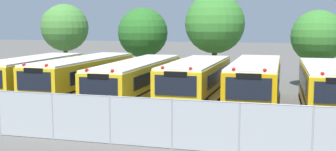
{
  "coord_description": "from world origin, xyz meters",
  "views": [
    {
      "loc": [
        5.12,
        -24.18,
        4.66
      ],
      "look_at": [
        -1.62,
        0.0,
        1.6
      ],
      "focal_mm": 46.34,
      "sensor_mm": 36.0,
      "label": 1
    }
  ],
  "objects_px": {
    "school_bus_3": "(197,80)",
    "tree_1": "(144,32)",
    "tree_0": "(63,27)",
    "school_bus_5": "(327,86)",
    "tree_3": "(319,36)",
    "school_bus_1": "(83,76)",
    "tree_2": "(214,22)",
    "school_bus_4": "(256,82)",
    "school_bus_0": "(34,75)",
    "school_bus_2": "(138,79)"
  },
  "relations": [
    {
      "from": "school_bus_3",
      "to": "tree_1",
      "type": "xyz_separation_m",
      "value": [
        -6.47,
        9.84,
        2.52
      ]
    },
    {
      "from": "tree_0",
      "to": "school_bus_5",
      "type": "bearing_deg",
      "value": -24.67
    },
    {
      "from": "tree_0",
      "to": "tree_3",
      "type": "distance_m",
      "value": 20.82
    },
    {
      "from": "school_bus_1",
      "to": "school_bus_3",
      "type": "xyz_separation_m",
      "value": [
        7.21,
        -0.18,
        -0.01
      ]
    },
    {
      "from": "school_bus_1",
      "to": "tree_1",
      "type": "bearing_deg",
      "value": -92.87
    },
    {
      "from": "school_bus_1",
      "to": "tree_2",
      "type": "bearing_deg",
      "value": -127.41
    },
    {
      "from": "school_bus_4",
      "to": "school_bus_5",
      "type": "relative_size",
      "value": 1.04
    },
    {
      "from": "school_bus_0",
      "to": "tree_3",
      "type": "bearing_deg",
      "value": -155.06
    },
    {
      "from": "school_bus_2",
      "to": "school_bus_5",
      "type": "distance_m",
      "value": 10.6
    },
    {
      "from": "school_bus_5",
      "to": "tree_2",
      "type": "xyz_separation_m",
      "value": [
        -7.52,
        8.6,
        3.33
      ]
    },
    {
      "from": "school_bus_0",
      "to": "school_bus_3",
      "type": "relative_size",
      "value": 1.04
    },
    {
      "from": "school_bus_0",
      "to": "school_bus_3",
      "type": "bearing_deg",
      "value": 178.18
    },
    {
      "from": "school_bus_2",
      "to": "school_bus_0",
      "type": "bearing_deg",
      "value": -1.43
    },
    {
      "from": "school_bus_5",
      "to": "tree_1",
      "type": "xyz_separation_m",
      "value": [
        -13.52,
        9.91,
        2.53
      ]
    },
    {
      "from": "school_bus_2",
      "to": "tree_1",
      "type": "xyz_separation_m",
      "value": [
        -2.93,
        9.92,
        2.56
      ]
    },
    {
      "from": "school_bus_0",
      "to": "tree_2",
      "type": "relative_size",
      "value": 1.42
    },
    {
      "from": "tree_0",
      "to": "tree_2",
      "type": "bearing_deg",
      "value": -4.06
    },
    {
      "from": "school_bus_0",
      "to": "tree_2",
      "type": "xyz_separation_m",
      "value": [
        10.17,
        8.5,
        3.34
      ]
    },
    {
      "from": "school_bus_1",
      "to": "tree_0",
      "type": "xyz_separation_m",
      "value": [
        -6.5,
        9.29,
        2.94
      ]
    },
    {
      "from": "school_bus_3",
      "to": "school_bus_4",
      "type": "xyz_separation_m",
      "value": [
        3.34,
        -0.15,
        0.04
      ]
    },
    {
      "from": "school_bus_1",
      "to": "tree_1",
      "type": "relative_size",
      "value": 1.82
    },
    {
      "from": "school_bus_4",
      "to": "tree_1",
      "type": "relative_size",
      "value": 1.71
    },
    {
      "from": "tree_1",
      "to": "tree_3",
      "type": "bearing_deg",
      "value": -3.97
    },
    {
      "from": "school_bus_2",
      "to": "tree_2",
      "type": "bearing_deg",
      "value": -110.16
    },
    {
      "from": "school_bus_3",
      "to": "school_bus_5",
      "type": "relative_size",
      "value": 0.97
    },
    {
      "from": "school_bus_5",
      "to": "tree_0",
      "type": "relative_size",
      "value": 1.55
    },
    {
      "from": "school_bus_0",
      "to": "school_bus_2",
      "type": "distance_m",
      "value": 7.1
    },
    {
      "from": "school_bus_0",
      "to": "tree_2",
      "type": "height_order",
      "value": "tree_2"
    },
    {
      "from": "school_bus_5",
      "to": "tree_1",
      "type": "bearing_deg",
      "value": -37.32
    },
    {
      "from": "tree_0",
      "to": "tree_3",
      "type": "xyz_separation_m",
      "value": [
        20.8,
        -0.57,
        -0.62
      ]
    },
    {
      "from": "school_bus_0",
      "to": "school_bus_2",
      "type": "xyz_separation_m",
      "value": [
        7.1,
        -0.12,
        -0.02
      ]
    },
    {
      "from": "school_bus_0",
      "to": "tree_1",
      "type": "height_order",
      "value": "tree_1"
    },
    {
      "from": "school_bus_3",
      "to": "school_bus_4",
      "type": "distance_m",
      "value": 3.34
    },
    {
      "from": "school_bus_2",
      "to": "tree_0",
      "type": "height_order",
      "value": "tree_0"
    },
    {
      "from": "school_bus_2",
      "to": "school_bus_5",
      "type": "xyz_separation_m",
      "value": [
        10.6,
        0.01,
        0.03
      ]
    },
    {
      "from": "tree_3",
      "to": "school_bus_0",
      "type": "bearing_deg",
      "value": -153.44
    },
    {
      "from": "school_bus_2",
      "to": "tree_3",
      "type": "relative_size",
      "value": 2.06
    },
    {
      "from": "tree_1",
      "to": "school_bus_3",
      "type": "bearing_deg",
      "value": -56.69
    },
    {
      "from": "school_bus_2",
      "to": "tree_1",
      "type": "relative_size",
      "value": 1.95
    },
    {
      "from": "school_bus_0",
      "to": "school_bus_2",
      "type": "relative_size",
      "value": 0.85
    },
    {
      "from": "school_bus_2",
      "to": "tree_0",
      "type": "distance_m",
      "value": 14.27
    },
    {
      "from": "school_bus_1",
      "to": "school_bus_5",
      "type": "xyz_separation_m",
      "value": [
        14.27,
        -0.25,
        -0.02
      ]
    },
    {
      "from": "school_bus_3",
      "to": "tree_0",
      "type": "height_order",
      "value": "tree_0"
    },
    {
      "from": "school_bus_3",
      "to": "school_bus_4",
      "type": "height_order",
      "value": "school_bus_4"
    },
    {
      "from": "tree_2",
      "to": "tree_3",
      "type": "bearing_deg",
      "value": 2.78
    },
    {
      "from": "school_bus_1",
      "to": "tree_2",
      "type": "height_order",
      "value": "tree_2"
    },
    {
      "from": "school_bus_1",
      "to": "school_bus_4",
      "type": "bearing_deg",
      "value": 179.72
    },
    {
      "from": "tree_1",
      "to": "tree_2",
      "type": "height_order",
      "value": "tree_2"
    },
    {
      "from": "school_bus_2",
      "to": "school_bus_4",
      "type": "xyz_separation_m",
      "value": [
        6.88,
        -0.07,
        0.08
      ]
    },
    {
      "from": "tree_1",
      "to": "school_bus_5",
      "type": "bearing_deg",
      "value": -36.22
    }
  ]
}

